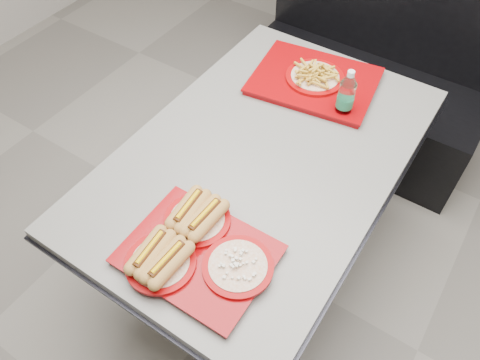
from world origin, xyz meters
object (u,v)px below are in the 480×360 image
Objects in this scene: diner_table at (262,182)px; booth_bench at (367,74)px; tray_near at (194,247)px; water_bottle at (346,97)px; tray_far at (315,79)px.

booth_bench is (0.00, 1.09, -0.18)m from diner_table.
booth_bench is at bearing 91.72° from tray_near.
water_bottle is (0.15, -0.76, 0.44)m from booth_bench.
diner_table is 1.05× the size of booth_bench.
diner_table is 1.11m from booth_bench.
booth_bench is 2.49× the size of tray_far.
water_bottle is at bearing 66.10° from diner_table.
diner_table is at bearing -113.90° from water_bottle.
tray_far is at bearing 94.73° from tray_near.
tray_far is at bearing 93.72° from diner_table.
water_bottle is (0.10, 0.81, 0.06)m from tray_near.
tray_far is (-0.08, 0.92, -0.01)m from tray_near.
tray_far is (-0.03, -0.65, 0.38)m from booth_bench.
booth_bench is 0.89m from water_bottle.
water_bottle is (0.15, 0.34, 0.25)m from diner_table.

